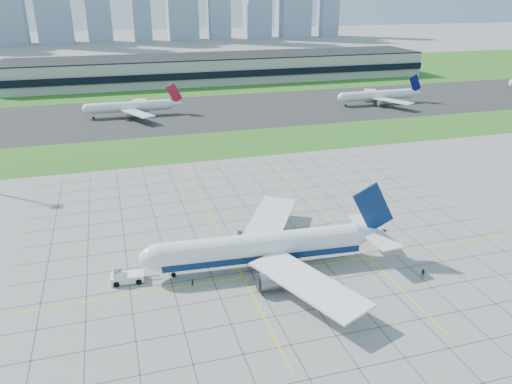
# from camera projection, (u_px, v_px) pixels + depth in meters

# --- Properties ---
(ground) EXTENTS (1400.00, 1400.00, 0.00)m
(ground) POSITION_uv_depth(u_px,v_px,m) (287.00, 265.00, 104.11)
(ground) COLOR gray
(ground) RESTS_ON ground
(grass_median) EXTENTS (700.00, 35.00, 0.04)m
(grass_median) POSITION_uv_depth(u_px,v_px,m) (204.00, 146.00, 184.06)
(grass_median) COLOR #2A6A1E
(grass_median) RESTS_ON ground
(asphalt_taxiway) EXTENTS (700.00, 75.00, 0.04)m
(asphalt_taxiway) POSITION_uv_depth(u_px,v_px,m) (181.00, 113.00, 232.91)
(asphalt_taxiway) COLOR #383838
(asphalt_taxiway) RESTS_ON ground
(grass_far) EXTENTS (700.00, 145.00, 0.04)m
(grass_far) POSITION_uv_depth(u_px,v_px,m) (156.00, 77.00, 330.64)
(grass_far) COLOR #2A6A1E
(grass_far) RESTS_ON ground
(apron_markings) EXTENTS (120.00, 130.00, 0.03)m
(apron_markings) POSITION_uv_depth(u_px,v_px,m) (272.00, 241.00, 114.07)
(apron_markings) COLOR #474744
(apron_markings) RESTS_ON ground
(terminal) EXTENTS (260.00, 43.00, 15.80)m
(terminal) POSITION_uv_depth(u_px,v_px,m) (223.00, 68.00, 315.97)
(terminal) COLOR #B7B7B2
(terminal) RESTS_ON ground
(airliner) EXTENTS (53.41, 53.96, 16.80)m
(airliner) POSITION_uv_depth(u_px,v_px,m) (264.00, 247.00, 101.86)
(airliner) COLOR white
(airliner) RESTS_ON ground
(pushback_tug) EXTENTS (9.36, 3.64, 2.58)m
(pushback_tug) POSITION_uv_depth(u_px,v_px,m) (126.00, 277.00, 97.72)
(pushback_tug) COLOR white
(pushback_tug) RESTS_ON ground
(crew_near) EXTENTS (0.68, 0.64, 1.56)m
(crew_near) POSITION_uv_depth(u_px,v_px,m) (193.00, 282.00, 96.50)
(crew_near) COLOR black
(crew_near) RESTS_ON ground
(crew_far) EXTENTS (1.03, 1.06, 1.72)m
(crew_far) POSITION_uv_depth(u_px,v_px,m) (423.00, 273.00, 99.59)
(crew_far) COLOR black
(crew_far) RESTS_ON ground
(distant_jet_1) EXTENTS (42.43, 42.66, 14.08)m
(distant_jet_1) POSITION_uv_depth(u_px,v_px,m) (131.00, 106.00, 226.18)
(distant_jet_1) COLOR white
(distant_jet_1) RESTS_ON ground
(distant_jet_2) EXTENTS (44.07, 42.66, 14.08)m
(distant_jet_2) POSITION_uv_depth(u_px,v_px,m) (378.00, 95.00, 250.51)
(distant_jet_2) COLOR white
(distant_jet_2) RESTS_ON ground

